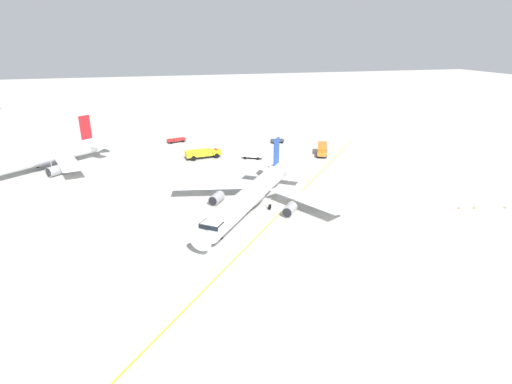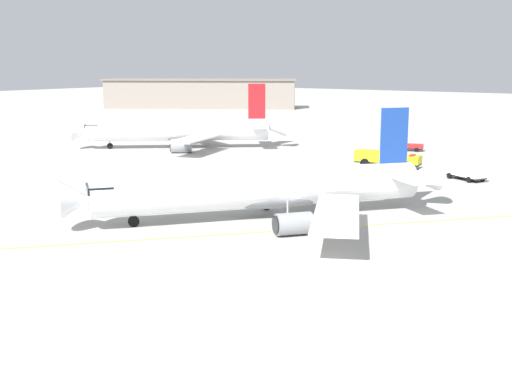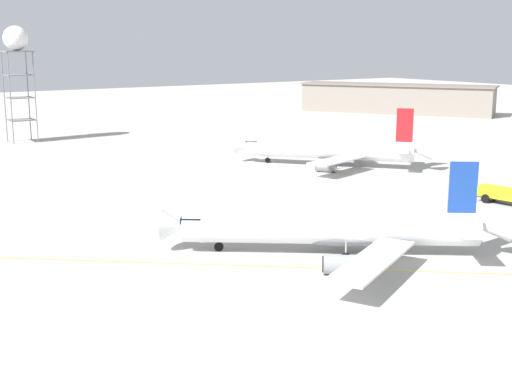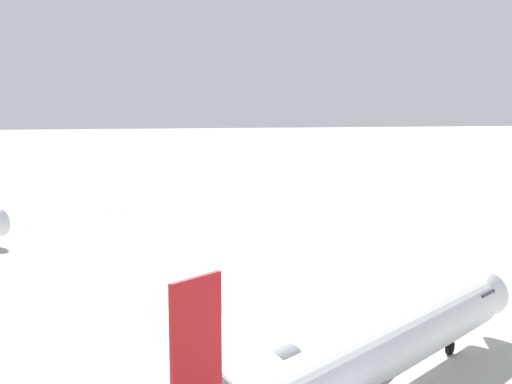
% 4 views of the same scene
% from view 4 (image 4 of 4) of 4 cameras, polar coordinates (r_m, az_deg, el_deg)
% --- Properties ---
extents(airliner_secondary, '(29.22, 32.34, 11.92)m').
position_cam_4_polar(airliner_secondary, '(45.93, 8.41, -13.90)').
color(airliner_secondary, white).
rests_on(airliner_secondary, ground_plane).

